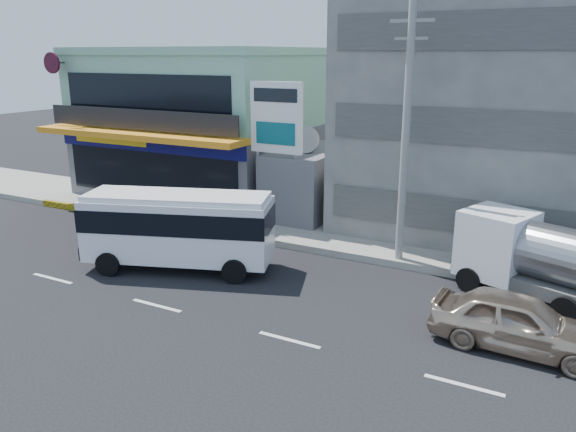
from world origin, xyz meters
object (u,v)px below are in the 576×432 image
object	(u,v)px
satellite_dish	(304,151)
shop_building	(204,126)
motorcycle_rider	(152,231)
concrete_building	(545,79)
sedan	(519,322)
utility_pole_near	(406,136)
billboard	(276,126)
minibus	(178,225)
tanker_truck	(560,264)

from	to	relation	value
satellite_dish	shop_building	bearing A→B (deg)	159.79
shop_building	motorcycle_rider	xyz separation A→B (m)	(3.80, -9.27, -3.32)
concrete_building	motorcycle_rider	xyz separation A→B (m)	(-14.20, -10.32, -6.32)
sedan	motorcycle_rider	size ratio (longest dim) A/B	2.35
utility_pole_near	billboard	bearing A→B (deg)	164.52
utility_pole_near	motorcycle_rider	xyz separation A→B (m)	(-10.20, -2.72, -4.47)
minibus	billboard	bearing A→B (deg)	81.38
utility_pole_near	minibus	bearing A→B (deg)	-149.84
utility_pole_near	minibus	xyz separation A→B (m)	(-7.43, -4.31, -3.36)
minibus	concrete_building	bearing A→B (deg)	46.20
shop_building	utility_pole_near	world-z (taller)	utility_pole_near
satellite_dish	utility_pole_near	bearing A→B (deg)	-30.96
sedan	motorcycle_rider	world-z (taller)	motorcycle_rider
utility_pole_near	minibus	distance (m)	9.22
concrete_building	shop_building	bearing A→B (deg)	-176.65
utility_pole_near	sedan	size ratio (longest dim) A/B	2.07
billboard	motorcycle_rider	bearing A→B (deg)	-129.27
concrete_building	minibus	xyz separation A→B (m)	(-11.43, -11.91, -5.21)
minibus	sedan	bearing A→B (deg)	-2.25
utility_pole_near	satellite_dish	bearing A→B (deg)	149.04
concrete_building	motorcycle_rider	bearing A→B (deg)	-143.98
satellite_dish	tanker_truck	distance (m)	12.84
shop_building	minibus	world-z (taller)	shop_building
satellite_dish	tanker_truck	xyz separation A→B (m)	(11.71, -4.85, -2.06)
shop_building	satellite_dish	xyz separation A→B (m)	(8.00, -2.95, -0.42)
satellite_dish	utility_pole_near	world-z (taller)	utility_pole_near
sedan	utility_pole_near	bearing A→B (deg)	48.18
concrete_building	tanker_truck	distance (m)	10.55
billboard	utility_pole_near	size ratio (longest dim) A/B	0.69
billboard	shop_building	bearing A→B (deg)	147.68
concrete_building	tanker_truck	size ratio (longest dim) A/B	2.15
satellite_dish	minibus	bearing A→B (deg)	-100.22
concrete_building	utility_pole_near	size ratio (longest dim) A/B	1.60
billboard	tanker_truck	distance (m)	13.04
satellite_dish	minibus	distance (m)	8.24
utility_pole_near	tanker_truck	world-z (taller)	utility_pole_near
concrete_building	satellite_dish	distance (m)	11.30
minibus	motorcycle_rider	world-z (taller)	minibus
motorcycle_rider	concrete_building	bearing A→B (deg)	36.02
billboard	sedan	world-z (taller)	billboard
sedan	tanker_truck	distance (m)	3.70
sedan	motorcycle_rider	distance (m)	15.27
billboard	utility_pole_near	distance (m)	6.75
tanker_truck	utility_pole_near	bearing A→B (deg)	167.66
billboard	minibus	world-z (taller)	billboard
satellite_dish	sedan	size ratio (longest dim) A/B	0.31
concrete_building	billboard	world-z (taller)	concrete_building
concrete_building	utility_pole_near	bearing A→B (deg)	-117.76
concrete_building	tanker_truck	bearing A→B (deg)	-79.06
concrete_building	tanker_truck	xyz separation A→B (m)	(1.71, -8.85, -5.49)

